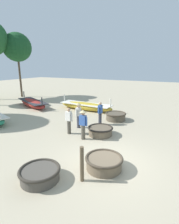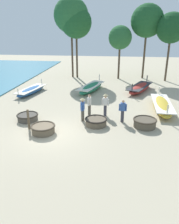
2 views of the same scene
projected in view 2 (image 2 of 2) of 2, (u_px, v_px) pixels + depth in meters
The scene contains 19 objects.
ground_plane at pixel (52, 133), 13.31m from camera, with size 80.00×80.00×0.00m, color tan.
coracle_beside_post at pixel (96, 121), 14.29m from camera, with size 1.48×1.48×0.50m.
coracle_front_left at pixel (43, 129), 13.24m from camera, with size 1.50×1.50×0.51m.
coracle_front_right at pixel (145, 122), 14.04m from camera, with size 1.52×1.52×0.56m.
coracle_far_left at pixel (28, 117), 15.06m from camera, with size 1.47×1.47×0.46m.
long_boat_green_hull at pixel (31, 90), 21.33m from camera, with size 1.95×4.62×1.03m.
long_boat_ochre_hull at pixel (140, 88), 22.02m from camera, with size 3.16×5.02×1.24m.
long_boat_blue_hull at pixel (91, 88), 22.11m from camera, with size 2.56×5.16×1.28m.
long_boat_white_hull at pixel (162, 105), 16.99m from camera, with size 1.57×5.28×1.25m.
fisherman_standing_right at pixel (123, 110), 14.61m from camera, with size 0.53×0.22×1.57m.
fisherman_standing_left at pixel (89, 104), 15.76m from camera, with size 0.25×0.53×1.57m.
fisherman_crouching at pixel (83, 108), 14.71m from camera, with size 0.36×0.53×1.67m.
fisherman_by_coracle at pixel (105, 103), 15.62m from camera, with size 0.53×0.36×1.67m.
mooring_post_shoreline at pixel (28, 120), 13.60m from camera, with size 0.14×0.14×1.31m, color brown.
tree_tall_back at pixel (71, 15), 26.17m from camera, with size 4.19×4.19×9.54m.
tree_right_mid at pixel (120, 38), 26.09m from camera, with size 2.79×2.79×6.36m.
tree_rightmost at pixel (171, 28), 24.52m from camera, with size 3.39×3.39×7.73m.
tree_leftmost at pixel (76, 23), 26.16m from camera, with size 3.74×3.74×8.52m.
tree_left_mid at pixel (147, 21), 25.65m from camera, with size 3.84×3.84×8.74m.
Camera 2 is at (3.76, -11.59, 5.95)m, focal length 35.00 mm.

